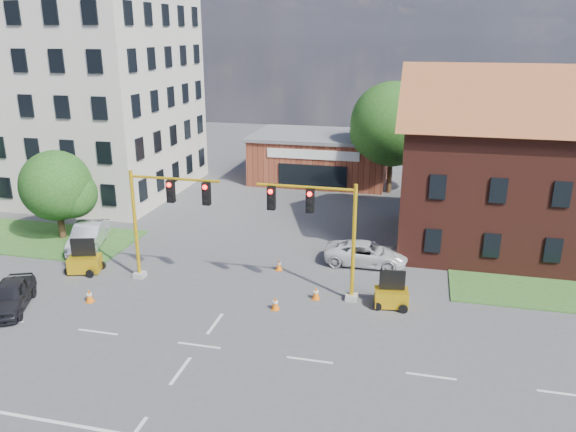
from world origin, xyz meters
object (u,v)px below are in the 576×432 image
object	(u,v)px
signal_mast_west	(162,214)
trailer_west	(85,262)
signal_mast_east	(322,226)
pickup_white	(366,253)
sedan_dark	(10,296)
trailer_east	(391,296)

from	to	relation	value
signal_mast_west	trailer_west	distance (m)	6.00
signal_mast_east	pickup_white	xyz separation A→B (m)	(1.87, 4.88, -3.24)
signal_mast_east	sedan_dark	size ratio (longest dim) A/B	1.45
sedan_dark	trailer_east	bearing A→B (deg)	-8.74
trailer_east	pickup_white	world-z (taller)	trailer_east
signal_mast_west	signal_mast_east	xyz separation A→B (m)	(8.71, 0.00, 0.00)
trailer_east	signal_mast_west	bearing A→B (deg)	170.98
pickup_white	sedan_dark	bearing A→B (deg)	120.50
trailer_east	sedan_dark	size ratio (longest dim) A/B	0.44
signal_mast_west	pickup_white	world-z (taller)	signal_mast_west
signal_mast_west	sedan_dark	xyz separation A→B (m)	(-6.08, -4.95, -3.19)
signal_mast_east	trailer_east	world-z (taller)	signal_mast_east
trailer_west	sedan_dark	xyz separation A→B (m)	(-1.07, -4.86, 0.11)
pickup_white	signal_mast_east	bearing A→B (deg)	159.01
trailer_west	signal_mast_east	bearing A→B (deg)	-16.97
signal_mast_west	pickup_white	xyz separation A→B (m)	(10.58, 4.88, -3.24)
signal_mast_west	trailer_west	size ratio (longest dim) A/B	3.09
signal_mast_west	pickup_white	distance (m)	12.09
trailer_east	sedan_dark	xyz separation A→B (m)	(-18.47, -4.68, 0.14)
pickup_white	sedan_dark	world-z (taller)	sedan_dark
trailer_west	signal_mast_west	bearing A→B (deg)	-16.33
pickup_white	sedan_dark	distance (m)	19.34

